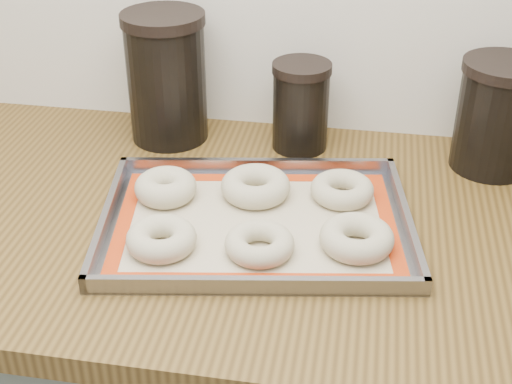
% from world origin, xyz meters
% --- Properties ---
extents(countertop, '(3.06, 0.68, 0.04)m').
position_xyz_m(countertop, '(0.00, 1.68, 0.88)').
color(countertop, brown).
rests_on(countertop, cabinet).
extents(baking_tray, '(0.51, 0.40, 0.03)m').
position_xyz_m(baking_tray, '(-0.12, 1.65, 0.91)').
color(baking_tray, gray).
rests_on(baking_tray, countertop).
extents(baking_mat, '(0.46, 0.35, 0.00)m').
position_xyz_m(baking_mat, '(-0.12, 1.65, 0.90)').
color(baking_mat, '#C6B793').
rests_on(baking_mat, baking_tray).
extents(bagel_front_left, '(0.14, 0.14, 0.04)m').
position_xyz_m(bagel_front_left, '(-0.24, 1.56, 0.92)').
color(bagel_front_left, '#C0B695').
rests_on(bagel_front_left, baking_mat).
extents(bagel_front_mid, '(0.13, 0.13, 0.03)m').
position_xyz_m(bagel_front_mid, '(-0.10, 1.57, 0.92)').
color(bagel_front_mid, '#C0B695').
rests_on(bagel_front_mid, baking_mat).
extents(bagel_front_right, '(0.12, 0.12, 0.04)m').
position_xyz_m(bagel_front_right, '(0.03, 1.61, 0.92)').
color(bagel_front_right, '#C0B695').
rests_on(bagel_front_right, baking_mat).
extents(bagel_back_left, '(0.11, 0.11, 0.04)m').
position_xyz_m(bagel_back_left, '(-0.28, 1.69, 0.92)').
color(bagel_back_left, '#C0B695').
rests_on(bagel_back_left, baking_mat).
extents(bagel_back_mid, '(0.15, 0.15, 0.04)m').
position_xyz_m(bagel_back_mid, '(-0.14, 1.72, 0.92)').
color(bagel_back_mid, '#C0B695').
rests_on(bagel_back_mid, baking_mat).
extents(bagel_back_right, '(0.12, 0.12, 0.03)m').
position_xyz_m(bagel_back_right, '(-0.00, 1.74, 0.92)').
color(bagel_back_right, '#C0B695').
rests_on(bagel_back_right, baking_mat).
extents(canister_left, '(0.15, 0.15, 0.23)m').
position_xyz_m(canister_left, '(-0.33, 1.91, 1.02)').
color(canister_left, black).
rests_on(canister_left, countertop).
extents(canister_mid, '(0.10, 0.10, 0.16)m').
position_xyz_m(canister_mid, '(-0.09, 1.91, 0.98)').
color(canister_mid, black).
rests_on(canister_mid, countertop).
extents(canister_right, '(0.14, 0.14, 0.19)m').
position_xyz_m(canister_right, '(0.24, 1.90, 1.00)').
color(canister_right, black).
rests_on(canister_right, countertop).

